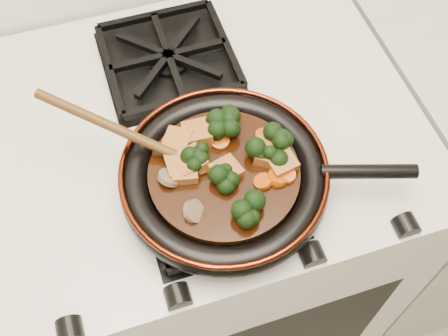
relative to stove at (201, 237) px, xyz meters
name	(u,v)px	position (x,y,z in m)	size (l,w,h in m)	color
stove	(201,237)	(0.00, 0.00, 0.00)	(0.76, 0.60, 0.90)	beige
burner_grate_front	(216,190)	(0.00, -0.14, 0.46)	(0.23, 0.23, 0.03)	black
burner_grate_back	(169,59)	(0.00, 0.14, 0.46)	(0.23, 0.23, 0.03)	black
skillet	(226,177)	(0.01, -0.14, 0.49)	(0.43, 0.31, 0.05)	black
braising_sauce	(224,175)	(0.01, -0.14, 0.50)	(0.22, 0.22, 0.02)	black
tofu_cube_0	(281,163)	(0.10, -0.15, 0.52)	(0.04, 0.04, 0.02)	#925521
tofu_cube_1	(226,172)	(0.01, -0.14, 0.52)	(0.04, 0.04, 0.02)	#925521
tofu_cube_2	(191,163)	(-0.03, -0.11, 0.52)	(0.04, 0.04, 0.02)	#925521
tofu_cube_3	(269,154)	(0.08, -0.13, 0.52)	(0.04, 0.04, 0.02)	#925521
tofu_cube_4	(268,145)	(0.09, -0.12, 0.52)	(0.03, 0.04, 0.02)	#925521
tofu_cube_5	(179,165)	(-0.05, -0.11, 0.52)	(0.04, 0.03, 0.02)	#925521
tofu_cube_6	(198,134)	(-0.01, -0.07, 0.52)	(0.04, 0.04, 0.02)	#925521
tofu_cube_7	(185,173)	(-0.04, -0.13, 0.52)	(0.04, 0.03, 0.02)	#925521
tofu_cube_8	(178,142)	(-0.04, -0.07, 0.52)	(0.04, 0.04, 0.02)	#925521
broccoli_floret_0	(226,122)	(0.04, -0.06, 0.52)	(0.06, 0.06, 0.05)	black
broccoli_floret_1	(278,141)	(0.10, -0.12, 0.52)	(0.06, 0.06, 0.06)	black
broccoli_floret_2	(249,214)	(0.02, -0.22, 0.52)	(0.06, 0.06, 0.06)	black
broccoli_floret_3	(197,161)	(-0.02, -0.12, 0.52)	(0.06, 0.06, 0.05)	black
broccoli_floret_4	(229,180)	(0.01, -0.16, 0.52)	(0.06, 0.06, 0.05)	black
broccoli_floret_5	(267,155)	(0.08, -0.14, 0.52)	(0.06, 0.06, 0.06)	black
broccoli_floret_6	(222,128)	(0.03, -0.07, 0.52)	(0.06, 0.06, 0.05)	black
carrot_coin_0	(278,177)	(0.08, -0.17, 0.51)	(0.03, 0.03, 0.01)	#A63C04
carrot_coin_1	(287,175)	(0.10, -0.17, 0.51)	(0.03, 0.03, 0.01)	#A63C04
carrot_coin_2	(263,182)	(0.06, -0.17, 0.51)	(0.03, 0.03, 0.01)	#A63C04
carrot_coin_3	(220,140)	(0.02, -0.09, 0.51)	(0.03, 0.03, 0.01)	#A63C04
carrot_coin_4	(264,136)	(0.09, -0.10, 0.51)	(0.03, 0.03, 0.01)	#A63C04
carrot_coin_5	(277,178)	(0.08, -0.17, 0.51)	(0.03, 0.03, 0.01)	#A63C04
mushroom_slice_0	(194,211)	(-0.05, -0.19, 0.52)	(0.03, 0.03, 0.01)	brown
mushroom_slice_1	(217,125)	(0.03, -0.06, 0.52)	(0.04, 0.04, 0.01)	brown
mushroom_slice_2	(169,178)	(-0.07, -0.13, 0.52)	(0.03, 0.03, 0.01)	brown
mushroom_slice_3	(194,133)	(-0.01, -0.06, 0.52)	(0.03, 0.03, 0.01)	brown
wooden_spoon	(148,143)	(-0.08, -0.07, 0.53)	(0.14, 0.12, 0.25)	#482D0F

